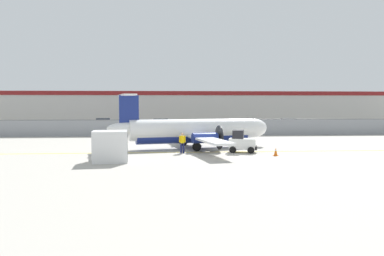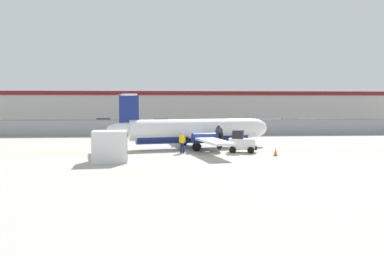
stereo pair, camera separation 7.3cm
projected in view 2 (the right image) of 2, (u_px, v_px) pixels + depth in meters
name	position (u px, v px, depth m)	size (l,w,h in m)	color
ground_plane	(212.00, 152.00, 31.74)	(140.00, 140.00, 0.01)	#ADA89E
perimeter_fence	(197.00, 127.00, 47.59)	(98.00, 0.10, 2.10)	gray
parking_lot_strip	(191.00, 129.00, 59.10)	(98.00, 17.00, 0.12)	#38383A
background_building	(185.00, 107.00, 77.29)	(91.00, 8.10, 6.50)	beige
commuter_airplane	(196.00, 131.00, 34.45)	(15.17, 15.97, 4.92)	white
baggage_tug	(242.00, 142.00, 31.45)	(2.54, 1.89, 1.88)	silver
ground_crew_worker	(182.00, 142.00, 30.95)	(0.55, 0.40, 1.70)	#191E4C
cargo_container	(110.00, 146.00, 26.40)	(2.60, 2.24, 2.20)	silver
traffic_cone_near_left	(276.00, 152.00, 29.50)	(0.36, 0.36, 0.64)	orange
traffic_cone_near_right	(198.00, 146.00, 33.75)	(0.36, 0.36, 0.64)	orange
parked_car_0	(103.00, 123.00, 61.07)	(4.39, 2.43, 1.58)	navy
parked_car_1	(133.00, 123.00, 60.74)	(4.38, 2.42, 1.58)	red
parked_car_2	(162.00, 124.00, 59.04)	(4.30, 2.22, 1.58)	#19662D
parked_car_3	(197.00, 125.00, 54.99)	(4.24, 2.08, 1.58)	gray
parked_car_4	(223.00, 126.00, 54.06)	(4.36, 2.36, 1.58)	#19662D
parked_car_5	(268.00, 126.00, 54.26)	(4.35, 2.32, 1.58)	red
parked_car_6	(288.00, 124.00, 59.42)	(4.26, 2.12, 1.58)	black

